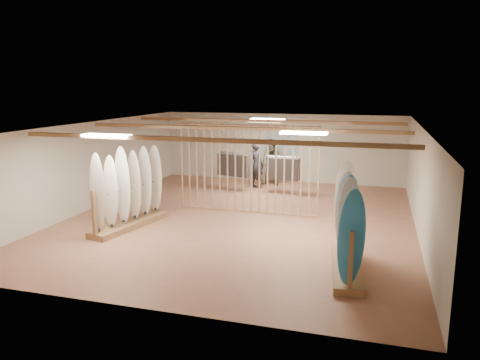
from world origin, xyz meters
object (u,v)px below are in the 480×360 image
(rack_right, at_px, (348,238))
(clothing_rack_a, at_px, (234,165))
(shopper_a, at_px, (257,162))
(clothing_rack_b, at_px, (283,169))
(shopper_b, at_px, (272,160))
(rack_left, at_px, (129,201))

(rack_right, bearing_deg, clothing_rack_a, 117.62)
(clothing_rack_a, xyz_separation_m, shopper_a, (0.73, 0.63, 0.07))
(clothing_rack_a, distance_m, clothing_rack_b, 1.92)
(shopper_a, xyz_separation_m, shopper_b, (0.51, 0.51, 0.02))
(rack_left, height_order, clothing_rack_a, rack_left)
(shopper_a, distance_m, shopper_b, 0.72)
(clothing_rack_b, bearing_deg, rack_left, -115.43)
(rack_right, bearing_deg, shopper_b, 106.78)
(rack_right, distance_m, shopper_b, 8.86)
(clothing_rack_a, bearing_deg, clothing_rack_b, 12.64)
(rack_left, xyz_separation_m, clothing_rack_b, (3.32, 5.40, 0.16))
(rack_left, relative_size, shopper_a, 1.37)
(rack_right, distance_m, clothing_rack_b, 7.48)
(shopper_a, bearing_deg, shopper_b, -104.68)
(clothing_rack_b, bearing_deg, clothing_rack_a, -175.86)
(rack_left, distance_m, rack_right, 6.29)
(rack_left, bearing_deg, rack_right, -2.86)
(rack_left, relative_size, rack_right, 1.04)
(rack_right, relative_size, shopper_b, 1.28)
(rack_right, relative_size, clothing_rack_b, 1.92)
(rack_right, bearing_deg, rack_left, 159.60)
(rack_right, bearing_deg, clothing_rack_b, 105.62)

